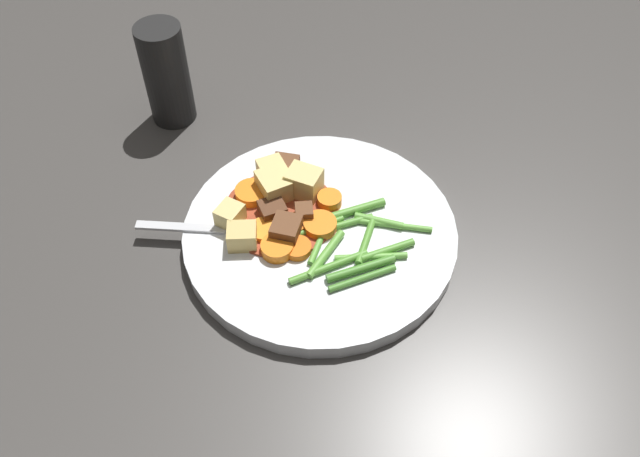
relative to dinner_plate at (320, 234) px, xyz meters
The scene contains 34 objects.
ground_plane 0.01m from the dinner_plate, ahead, with size 3.00×3.00×0.00m, color #423F3D.
dinner_plate is the anchor object (origin of this frame).
stew_sauce 0.05m from the dinner_plate, 11.36° to the left, with size 0.12×0.12×0.00m, color #93381E.
carrot_slice_0 0.03m from the dinner_plate, 31.48° to the left, with size 0.03×0.03×0.01m, color orange.
carrot_slice_1 0.06m from the dinner_plate, 43.91° to the left, with size 0.03×0.03×0.01m, color orange.
carrot_slice_2 0.04m from the dinner_plate, 68.38° to the right, with size 0.03×0.03×0.01m, color orange.
carrot_slice_3 0.05m from the dinner_plate, 73.16° to the left, with size 0.03×0.03×0.01m, color orange.
carrot_slice_4 0.01m from the dinner_plate, 62.12° to the right, with size 0.03×0.03×0.01m, color orange.
carrot_slice_5 0.04m from the dinner_plate, 88.30° to the left, with size 0.03×0.03×0.01m, color orange.
carrot_slice_6 0.09m from the dinner_plate, ahead, with size 0.04×0.04×0.01m, color orange.
potato_chunk_0 0.10m from the dinner_plate, 33.50° to the left, with size 0.02×0.03×0.02m, color #E5CC7A.
potato_chunk_1 0.08m from the dinner_plate, 13.71° to the right, with size 0.04×0.03×0.03m, color #E5CC7A.
potato_chunk_2 0.08m from the dinner_plate, 52.39° to the left, with size 0.03×0.03×0.02m, color #DBBC6B.
potato_chunk_3 0.07m from the dinner_plate, ahead, with size 0.03×0.04×0.03m, color #E5CC7A.
potato_chunk_4 0.06m from the dinner_plate, 32.87° to the right, with size 0.04×0.03×0.03m, color #E5CC7A.
meat_chunk_0 0.03m from the dinner_plate, ahead, with size 0.02×0.02×0.02m, color brown.
meat_chunk_1 0.09m from the dinner_plate, 25.56° to the right, with size 0.03×0.02×0.03m, color brown.
meat_chunk_2 0.06m from the dinner_plate, 18.30° to the left, with size 0.03×0.02×0.02m, color #56331E.
meat_chunk_3 0.04m from the dinner_plate, 55.24° to the left, with size 0.03×0.03×0.02m, color brown.
green_bean_0 0.06m from the dinner_plate, 137.16° to the left, with size 0.01×0.01×0.08m, color #599E38.
green_bean_1 0.02m from the dinner_plate, 131.17° to the left, with size 0.01×0.01×0.07m, color #66AD42.
green_bean_2 0.03m from the dinner_plate, 132.80° to the right, with size 0.01×0.01×0.05m, color #599E38.
green_bean_3 0.08m from the dinner_plate, 159.87° to the left, with size 0.01×0.01×0.07m, color #4C8E33.
green_bean_4 0.06m from the dinner_plate, 135.62° to the right, with size 0.01×0.01×0.05m, color #66AD42.
green_bean_5 0.08m from the dinner_plate, 167.11° to the right, with size 0.01×0.01×0.06m, color #599E38.
green_bean_6 0.07m from the dinner_plate, behind, with size 0.01×0.01×0.07m, color #66AD42.
green_bean_7 0.07m from the dinner_plate, 164.18° to the left, with size 0.01×0.01×0.07m, color #4C8E33.
green_bean_8 0.04m from the dinner_plate, 109.95° to the right, with size 0.01×0.01×0.08m, color #599E38.
green_bean_9 0.05m from the dinner_plate, 165.41° to the right, with size 0.01×0.01×0.06m, color #599E38.
green_bean_10 0.08m from the dinner_plate, 140.92° to the right, with size 0.01×0.01×0.08m, color #66AD42.
green_bean_11 0.01m from the dinner_plate, behind, with size 0.01×0.01×0.05m, color #599E38.
green_bean_12 0.04m from the dinner_plate, 136.37° to the left, with size 0.01×0.01×0.06m, color #66AD42.
fork 0.10m from the dinner_plate, 39.69° to the left, with size 0.15×0.11×0.00m.
pepper_mill 0.28m from the dinner_plate, ahead, with size 0.05×0.05×0.13m, color black.
Camera 1 is at (-0.27, 0.35, 0.55)m, focal length 37.36 mm.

